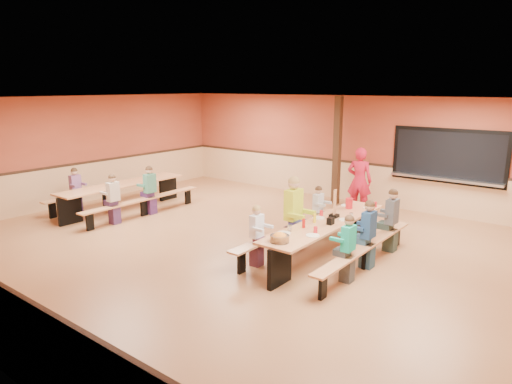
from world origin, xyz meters
The scene contains 23 objects.
ground centered at (0.00, 0.00, 0.00)m, with size 12.00×12.00×0.00m, color #905936.
room_envelope centered at (0.00, 0.00, 0.69)m, with size 12.04×10.04×3.02m.
kitchen_pass_through centered at (2.60, 4.96, 1.49)m, with size 2.78×0.28×1.38m.
structural_post centered at (-0.20, 4.40, 1.50)m, with size 0.18×0.18×3.00m, color #331E11.
cafeteria_table_main centered at (1.69, 0.50, 0.53)m, with size 1.91×3.70×0.74m.
cafeteria_table_second centered at (-4.30, 0.25, 0.53)m, with size 1.91×3.70×0.74m.
seated_child_white_left centered at (0.86, -0.61, 0.57)m, with size 0.34×0.28×1.14m, color white, non-canonical shape.
seated_adult_yellow centered at (0.86, 0.60, 0.74)m, with size 0.50×0.41×1.48m, color #C9DC25, non-canonical shape.
seated_child_grey_left centered at (0.86, 1.59, 0.56)m, with size 0.32×0.26×1.11m, color #BBBBBB, non-canonical shape.
seated_child_teal_right centered at (2.51, -0.23, 0.58)m, with size 0.35×0.28×1.16m, color #15A689, non-canonical shape.
seated_child_navy_right centered at (2.51, 0.56, 0.63)m, with size 0.39×0.32×1.25m, color navy, non-canonical shape.
seated_child_char_right centered at (2.51, 1.66, 0.63)m, with size 0.40×0.32×1.26m, color #43464C, non-canonical shape.
seated_child_purple_sec centered at (-5.12, -0.62, 0.59)m, with size 0.35×0.29×1.17m, color #774A76, non-canonical shape.
seated_child_green_sec centered at (-3.47, 0.48, 0.62)m, with size 0.39×0.32×1.24m, color #3F836B, non-canonical shape.
seated_child_tan_sec centered at (-3.47, -0.63, 0.60)m, with size 0.37×0.30×1.20m, color #C1B19D, non-canonical shape.
standing_woman centered at (0.78, 3.81, 0.87)m, with size 0.64×0.42×1.74m, color red.
punch_pitcher centered at (1.59, 1.63, 0.85)m, with size 0.16×0.16×0.22m, color red.
chip_bowl centered at (1.66, -1.01, 0.81)m, with size 0.32×0.32×0.15m, color #FFA528, non-canonical shape.
napkin_dispenser centered at (1.84, 0.38, 0.80)m, with size 0.10×0.14×0.13m, color black.
condiment_mustard centered at (1.54, 0.30, 0.82)m, with size 0.06×0.06×0.17m, color yellow.
condiment_ketchup centered at (1.55, -0.11, 0.82)m, with size 0.06×0.06×0.17m, color #B2140F.
table_paddle centered at (1.66, 0.85, 0.88)m, with size 0.16×0.16×0.56m.
place_settings centered at (1.69, 0.50, 0.80)m, with size 0.65×3.30×0.11m, color beige, non-canonical shape.
Camera 1 is at (5.74, -6.90, 3.26)m, focal length 32.00 mm.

